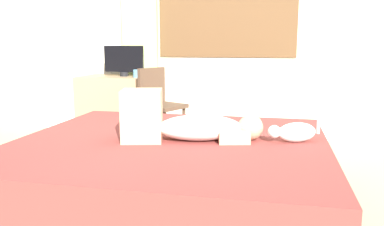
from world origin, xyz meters
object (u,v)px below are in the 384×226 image
at_px(tv_monitor, 124,60).
at_px(bed, 172,174).
at_px(cup, 137,74).
at_px(person_lying, 185,123).
at_px(desk, 121,107).
at_px(cat, 294,132).
at_px(chair_by_desk, 159,101).

bearing_deg(tv_monitor, bed, -59.77).
bearing_deg(cup, tv_monitor, 147.03).
height_order(person_lying, desk, person_lying).
xyz_separation_m(bed, cat, (0.80, 0.10, 0.31)).
xyz_separation_m(desk, chair_by_desk, (0.57, -0.31, 0.14)).
distance_m(person_lying, cup, 1.94).
height_order(person_lying, tv_monitor, tv_monitor).
height_order(cat, chair_by_desk, chair_by_desk).
relative_size(desk, chair_by_desk, 1.05).
bearing_deg(person_lying, cat, 8.09).
height_order(bed, desk, desk).
bearing_deg(chair_by_desk, tv_monitor, 148.31).
xyz_separation_m(person_lying, chair_by_desk, (-0.64, 1.49, -0.09)).
bearing_deg(chair_by_desk, cat, -45.88).
bearing_deg(desk, bed, -58.44).
relative_size(cat, desk, 0.38).
distance_m(desk, cup, 0.50).
height_order(bed, chair_by_desk, chair_by_desk).
height_order(cat, cup, cup).
bearing_deg(cat, desk, 138.31).
bearing_deg(bed, desk, 121.56).
bearing_deg(desk, cup, -26.75).
bearing_deg(tv_monitor, cat, -42.55).
distance_m(bed, cup, 1.96).
bearing_deg(cup, bed, -63.01).
relative_size(bed, desk, 2.35).
xyz_separation_m(cat, desk, (-1.91, 1.71, -0.18)).
relative_size(cat, cup, 3.86).
bearing_deg(cat, person_lying, -171.91).
distance_m(tv_monitor, cup, 0.27).
bearing_deg(bed, person_lying, 1.28).
height_order(tv_monitor, cup, tv_monitor).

